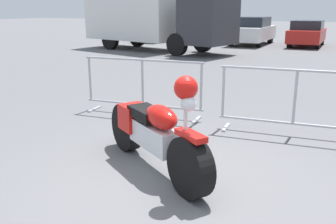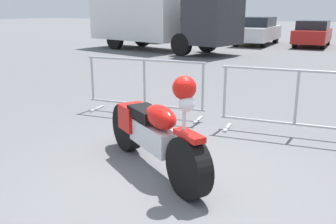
{
  "view_description": "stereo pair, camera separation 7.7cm",
  "coord_description": "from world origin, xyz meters",
  "px_view_note": "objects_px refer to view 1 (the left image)",
  "views": [
    {
      "loc": [
        1.56,
        -3.46,
        1.96
      ],
      "look_at": [
        -0.51,
        0.79,
        0.65
      ],
      "focal_mm": 40.0,
      "sensor_mm": 36.0,
      "label": 1
    },
    {
      "loc": [
        1.63,
        -3.42,
        1.96
      ],
      "look_at": [
        -0.51,
        0.79,
        0.65
      ],
      "focal_mm": 40.0,
      "sensor_mm": 36.0,
      "label": 2
    }
  ],
  "objects_px": {
    "crowd_barrier_far": "(295,102)",
    "box_truck": "(149,16)",
    "motorcycle": "(154,132)",
    "crowd_barrier_near": "(143,86)",
    "parked_car_white": "(252,31)",
    "parked_car_yellow": "(206,30)",
    "parked_car_red": "(307,33)",
    "parked_car_green": "(159,30)"
  },
  "relations": [
    {
      "from": "crowd_barrier_far",
      "to": "box_truck",
      "type": "relative_size",
      "value": 0.29
    },
    {
      "from": "motorcycle",
      "to": "crowd_barrier_far",
      "type": "bearing_deg",
      "value": 90.83
    },
    {
      "from": "box_truck",
      "to": "motorcycle",
      "type": "bearing_deg",
      "value": -47.34
    },
    {
      "from": "crowd_barrier_near",
      "to": "parked_car_white",
      "type": "distance_m",
      "value": 15.34
    },
    {
      "from": "parked_car_yellow",
      "to": "parked_car_white",
      "type": "relative_size",
      "value": 0.91
    },
    {
      "from": "crowd_barrier_near",
      "to": "box_truck",
      "type": "xyz_separation_m",
      "value": [
        -5.45,
        10.19,
        1.08
      ]
    },
    {
      "from": "box_truck",
      "to": "parked_car_yellow",
      "type": "relative_size",
      "value": 1.97
    },
    {
      "from": "parked_car_white",
      "to": "parked_car_yellow",
      "type": "bearing_deg",
      "value": 80.02
    },
    {
      "from": "parked_car_white",
      "to": "motorcycle",
      "type": "bearing_deg",
      "value": -169.83
    },
    {
      "from": "motorcycle",
      "to": "parked_car_red",
      "type": "height_order",
      "value": "parked_car_red"
    },
    {
      "from": "parked_car_green",
      "to": "parked_car_red",
      "type": "distance_m",
      "value": 8.7
    },
    {
      "from": "crowd_barrier_near",
      "to": "box_truck",
      "type": "distance_m",
      "value": 11.61
    },
    {
      "from": "motorcycle",
      "to": "parked_car_white",
      "type": "height_order",
      "value": "parked_car_white"
    },
    {
      "from": "parked_car_yellow",
      "to": "parked_car_red",
      "type": "relative_size",
      "value": 1.02
    },
    {
      "from": "parked_car_red",
      "to": "motorcycle",
      "type": "bearing_deg",
      "value": -179.29
    },
    {
      "from": "crowd_barrier_far",
      "to": "parked_car_green",
      "type": "distance_m",
      "value": 18.32
    },
    {
      "from": "parked_car_red",
      "to": "parked_car_yellow",
      "type": "bearing_deg",
      "value": 88.78
    },
    {
      "from": "parked_car_yellow",
      "to": "parked_car_red",
      "type": "bearing_deg",
      "value": -91.22
    },
    {
      "from": "crowd_barrier_far",
      "to": "parked_car_red",
      "type": "distance_m",
      "value": 15.7
    },
    {
      "from": "crowd_barrier_near",
      "to": "parked_car_green",
      "type": "bearing_deg",
      "value": 116.24
    },
    {
      "from": "motorcycle",
      "to": "box_truck",
      "type": "height_order",
      "value": "box_truck"
    },
    {
      "from": "crowd_barrier_far",
      "to": "box_truck",
      "type": "bearing_deg",
      "value": 128.75
    },
    {
      "from": "box_truck",
      "to": "parked_car_yellow",
      "type": "distance_m",
      "value": 5.71
    },
    {
      "from": "crowd_barrier_far",
      "to": "parked_car_red",
      "type": "xyz_separation_m",
      "value": [
        -1.54,
        15.63,
        0.13
      ]
    },
    {
      "from": "box_truck",
      "to": "parked_car_red",
      "type": "distance_m",
      "value": 8.63
    },
    {
      "from": "crowd_barrier_near",
      "to": "parked_car_red",
      "type": "xyz_separation_m",
      "value": [
        1.19,
        15.63,
        0.13
      ]
    },
    {
      "from": "motorcycle",
      "to": "parked_car_green",
      "type": "relative_size",
      "value": 0.5
    },
    {
      "from": "crowd_barrier_far",
      "to": "crowd_barrier_near",
      "type": "bearing_deg",
      "value": 180.0
    },
    {
      "from": "parked_car_yellow",
      "to": "crowd_barrier_far",
      "type": "bearing_deg",
      "value": -154.91
    },
    {
      "from": "crowd_barrier_near",
      "to": "box_truck",
      "type": "bearing_deg",
      "value": 118.12
    },
    {
      "from": "box_truck",
      "to": "parked_car_red",
      "type": "bearing_deg",
      "value": 52.99
    },
    {
      "from": "box_truck",
      "to": "parked_car_white",
      "type": "xyz_separation_m",
      "value": [
        3.74,
        5.05,
        -0.87
      ]
    },
    {
      "from": "parked_car_white",
      "to": "box_truck",
      "type": "bearing_deg",
      "value": 143.61
    },
    {
      "from": "motorcycle",
      "to": "crowd_barrier_far",
      "type": "relative_size",
      "value": 0.85
    },
    {
      "from": "parked_car_yellow",
      "to": "parked_car_white",
      "type": "distance_m",
      "value": 2.94
    },
    {
      "from": "box_truck",
      "to": "parked_car_red",
      "type": "xyz_separation_m",
      "value": [
        6.64,
        5.43,
        -0.95
      ]
    },
    {
      "from": "parked_car_green",
      "to": "parked_car_yellow",
      "type": "height_order",
      "value": "parked_car_yellow"
    },
    {
      "from": "parked_car_green",
      "to": "crowd_barrier_far",
      "type": "bearing_deg",
      "value": -145.92
    },
    {
      "from": "box_truck",
      "to": "crowd_barrier_far",
      "type": "bearing_deg",
      "value": -37.55
    },
    {
      "from": "motorcycle",
      "to": "crowd_barrier_far",
      "type": "distance_m",
      "value": 2.52
    },
    {
      "from": "box_truck",
      "to": "crowd_barrier_near",
      "type": "bearing_deg",
      "value": -48.19
    },
    {
      "from": "parked_car_yellow",
      "to": "parked_car_green",
      "type": "bearing_deg",
      "value": 101.15
    }
  ]
}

